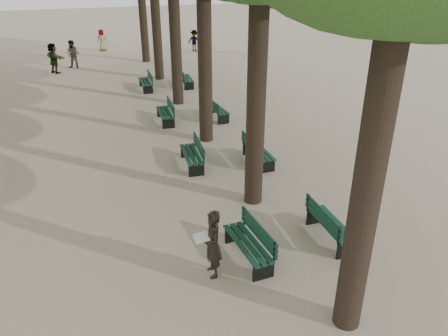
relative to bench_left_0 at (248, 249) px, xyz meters
name	(u,v)px	position (x,y,z in m)	size (l,w,h in m)	color
ground	(240,274)	(-0.37, -0.45, -0.27)	(120.00, 120.00, 0.00)	tan
bench_left_0	(248,249)	(0.00, 0.00, 0.00)	(0.72, 1.84, 0.92)	black
bench_left_1	(192,159)	(0.00, 5.38, 0.00)	(0.68, 1.83, 0.92)	black
bench_left_2	(165,116)	(0.00, 10.02, 0.00)	(0.64, 1.82, 0.92)	black
bench_left_3	(146,85)	(0.00, 15.41, 0.00)	(0.60, 1.81, 0.92)	black
bench_right_0	(330,230)	(2.27, 0.10, 0.00)	(0.60, 1.81, 0.92)	black
bench_right_1	(258,156)	(2.27, 4.93, 0.00)	(0.61, 1.81, 0.92)	black
bench_right_2	(217,113)	(2.27, 9.81, 0.00)	(0.70, 1.84, 0.92)	black
bench_right_3	(187,81)	(2.27, 15.46, 0.00)	(0.69, 1.83, 0.92)	black
man_with_map	(213,244)	(-0.95, -0.26, 0.55)	(0.60, 0.66, 1.63)	black
pedestrian_a	(73,54)	(-3.57, 21.95, 0.60)	(0.85, 0.35, 1.74)	#262628
pedestrian_b	(194,41)	(5.19, 24.98, 0.50)	(1.00, 0.31, 1.55)	#262628
pedestrian_d	(102,40)	(-1.43, 27.30, 0.52)	(0.77, 0.32, 1.58)	#262628
pedestrian_e	(54,58)	(-4.72, 20.96, 0.63)	(1.67, 0.36, 1.80)	#262628
pedestrian_c	(252,42)	(8.86, 22.41, 0.66)	(1.09, 0.37, 1.87)	#262628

